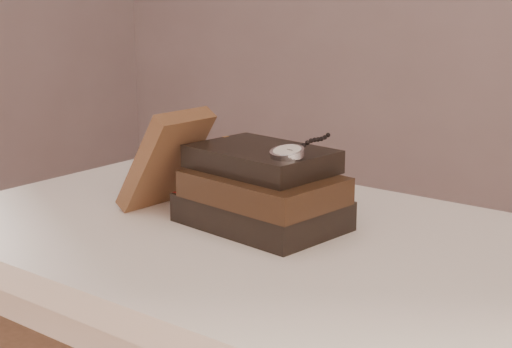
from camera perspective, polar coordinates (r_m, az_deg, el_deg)
The scene contains 5 objects.
table at distance 1.10m, azimuth 1.42°, elevation -9.02°, with size 1.00×0.60×0.75m.
book_stack at distance 1.09m, azimuth 0.46°, elevation -1.25°, with size 0.24×0.18×0.11m.
journal at distance 1.16m, azimuth -6.77°, elevation 1.06°, with size 0.03×0.11×0.17m, color #492D1C.
pocket_watch at distance 1.03m, azimuth 2.55°, elevation 1.72°, with size 0.05×0.15×0.02m.
eyeglasses at distance 1.19m, azimuth 0.19°, elevation 0.68°, with size 0.10×0.12×0.04m.
Camera 1 is at (0.60, -0.47, 1.09)m, focal length 53.59 mm.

